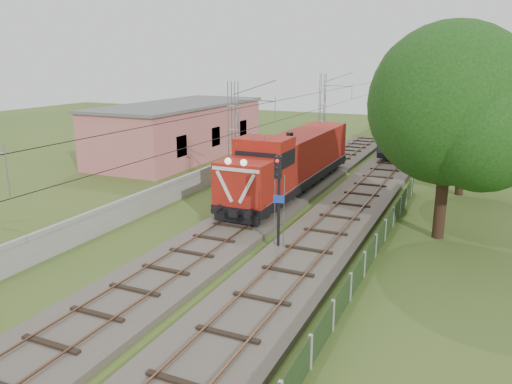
% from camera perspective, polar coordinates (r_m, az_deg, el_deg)
% --- Properties ---
extents(ground, '(140.00, 140.00, 0.00)m').
position_cam_1_polar(ground, '(23.34, -9.34, -8.94)').
color(ground, '#3E5A22').
rests_on(ground, ground).
extents(track_main, '(4.20, 70.00, 0.45)m').
position_cam_1_polar(track_main, '(28.93, -1.68, -3.58)').
color(track_main, '#6B6054').
rests_on(track_main, ground).
extents(track_side, '(4.20, 80.00, 0.45)m').
position_cam_1_polar(track_side, '(39.37, 13.34, 1.04)').
color(track_side, '#6B6054').
rests_on(track_side, ground).
extents(catenary, '(3.31, 70.00, 8.00)m').
position_cam_1_polar(catenary, '(33.64, -2.51, 5.83)').
color(catenary, gray).
rests_on(catenary, ground).
extents(boundary_wall, '(0.25, 40.00, 1.50)m').
position_cam_1_polar(boundary_wall, '(36.02, -7.50, 0.97)').
color(boundary_wall, '#9E9E99').
rests_on(boundary_wall, ground).
extents(station_building, '(8.40, 20.40, 5.22)m').
position_cam_1_polar(station_building, '(50.12, -8.64, 7.05)').
color(station_building, '#C86E6B').
rests_on(station_building, ground).
extents(fence, '(0.12, 32.00, 1.20)m').
position_cam_1_polar(fence, '(22.78, 12.24, -8.07)').
color(fence, black).
rests_on(fence, ground).
extents(locomotive, '(3.20, 18.27, 4.64)m').
position_cam_1_polar(locomotive, '(35.71, 4.12, 3.59)').
color(locomotive, black).
rests_on(locomotive, ground).
extents(coach_rake, '(2.90, 108.54, 3.36)m').
position_cam_1_polar(coach_rake, '(100.12, 20.62, 10.04)').
color(coach_rake, black).
rests_on(coach_rake, ground).
extents(signal_post, '(0.54, 0.42, 4.93)m').
position_cam_1_polar(signal_post, '(24.24, 2.57, 0.64)').
color(signal_post, black).
rests_on(signal_post, ground).
extents(tree_a, '(8.73, 8.32, 11.32)m').
position_cam_1_polar(tree_a, '(27.50, 21.55, 9.11)').
color(tree_a, '#3A2417').
rests_on(tree_a, ground).
extents(tree_b, '(8.30, 7.90, 10.75)m').
position_cam_1_polar(tree_b, '(37.44, 23.31, 9.68)').
color(tree_b, '#3A2417').
rests_on(tree_b, ground).
extents(tree_c, '(6.72, 6.40, 8.72)m').
position_cam_1_polar(tree_c, '(51.21, 23.81, 9.30)').
color(tree_c, '#3A2417').
rests_on(tree_c, ground).
extents(tree_d, '(7.17, 6.83, 9.30)m').
position_cam_1_polar(tree_d, '(60.93, 24.66, 10.26)').
color(tree_d, '#3A2417').
rests_on(tree_d, ground).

